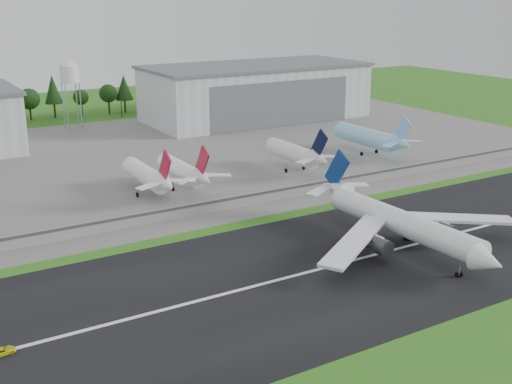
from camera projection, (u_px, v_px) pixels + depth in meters
ground at (355, 286)px, 129.25m from camera, size 600.00×600.00×0.00m
runway at (325, 268)px, 137.43m from camera, size 320.00×60.00×0.10m
runway_centerline at (325, 268)px, 137.41m from camera, size 220.00×1.00×0.02m
apron at (139, 159)px, 227.61m from camera, size 320.00×150.00×0.10m
blast_fence at (226, 204)px, 173.79m from camera, size 240.00×0.61×3.50m
hangar_east at (256, 92)px, 297.42m from camera, size 102.00×47.00×25.20m
water_tower at (69, 72)px, 271.17m from camera, size 8.40×8.40×29.40m
utility_poles at (76, 122)px, 293.21m from camera, size 230.00×3.00×12.00m
treeline at (67, 117)px, 305.51m from camera, size 320.00×16.00×22.00m
main_airliner at (404, 229)px, 146.25m from camera, size 57.25×59.17×18.17m
ground_vehicle at (2, 351)px, 104.25m from camera, size 4.49×2.41×1.20m
parked_jet_red_a at (150, 177)px, 183.77m from camera, size 7.36×31.29×16.57m
parked_jet_red_b at (185, 172)px, 189.28m from camera, size 7.36×31.29×16.48m
parked_jet_navy at (298, 154)px, 208.90m from camera, size 7.36×31.29×16.75m
parked_jet_skyblue at (372, 138)px, 230.62m from camera, size 7.36×37.29×17.07m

